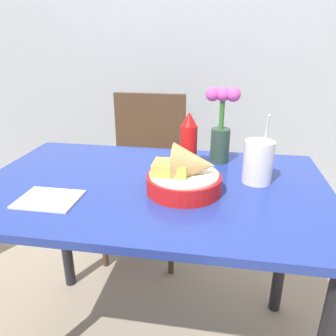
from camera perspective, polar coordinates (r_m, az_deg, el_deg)
wall_window at (r=2.24m, az=4.62°, el=25.29°), size 7.00×0.06×2.60m
dining_table at (r=1.10m, az=-2.67°, el=-7.80°), size 1.12×0.70×0.72m
chair_far_window at (r=1.83m, az=-3.63°, el=1.28°), size 0.40×0.40×0.88m
food_basket at (r=0.97m, az=3.25°, el=-1.25°), size 0.22×0.22×0.15m
ketchup_bottle at (r=1.15m, az=3.62°, el=4.71°), size 0.06×0.06×0.20m
drink_cup at (r=1.07m, az=15.38°, el=0.82°), size 0.09×0.09×0.23m
flower_vase at (r=1.21m, az=9.24°, el=7.31°), size 0.12×0.07×0.28m
napkin at (r=1.00m, az=-20.04°, el=-5.12°), size 0.17×0.14×0.01m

